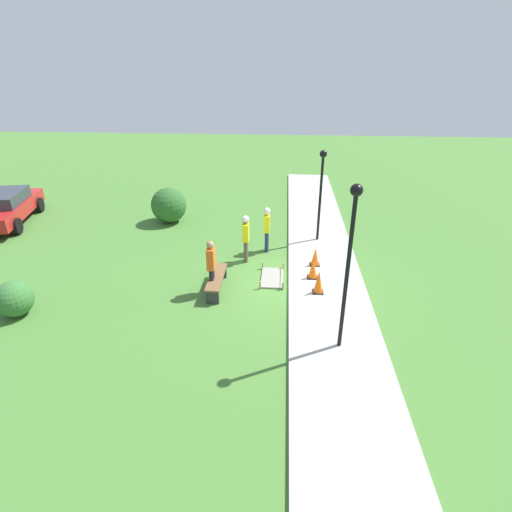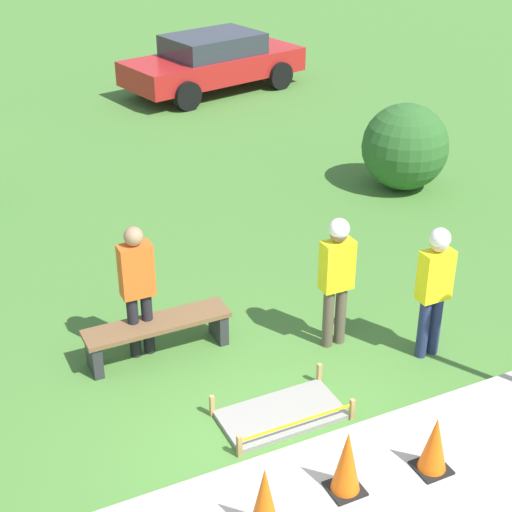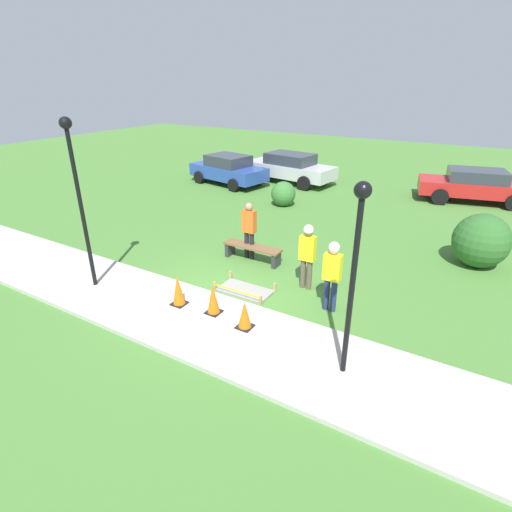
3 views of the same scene
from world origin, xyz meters
TOP-DOWN VIEW (x-y plane):
  - ground_plane at (0.00, 0.00)m, footprint 60.00×60.00m
  - sidewalk at (0.00, -1.23)m, footprint 28.00×2.46m
  - wet_concrete_patch at (0.39, 0.55)m, footprint 1.43×0.78m
  - traffic_cone_near_patch at (-0.55, -0.91)m, footprint 0.34×0.34m
  - traffic_cone_far_patch at (0.39, -0.79)m, footprint 0.34×0.34m
  - traffic_cone_sidewalk_edge at (1.33, -0.92)m, footprint 0.34×0.34m
  - park_bench at (-0.44, 2.30)m, footprint 1.83×0.44m
  - worker_supervisor at (1.65, 1.56)m, footprint 0.40×0.26m
  - worker_assistant at (2.59, 0.85)m, footprint 0.40×0.25m
  - bystander_in_orange_shirt at (-0.62, 2.41)m, footprint 0.40×0.23m
  - lamppost_near at (3.65, -1.16)m, footprint 0.28×0.28m
  - lamppost_far at (-3.12, -1.28)m, footprint 0.28×0.28m
  - parked_car_red at (4.70, 12.66)m, footprint 4.89×2.78m
  - shrub_rounded_near at (5.40, 5.41)m, footprint 1.58×1.58m
  - shrub_rounded_mid at (-2.25, 7.82)m, footprint 1.05×1.05m

SIDE VIEW (x-z plane):
  - ground_plane at x=0.00m, z-range 0.00..0.00m
  - wet_concrete_patch at x=0.39m, z-range -0.10..0.17m
  - sidewalk at x=0.00m, z-range 0.00..0.10m
  - park_bench at x=-0.44m, z-range 0.10..0.59m
  - traffic_cone_sidewalk_edge at x=1.33m, z-range 0.10..0.74m
  - traffic_cone_far_patch at x=0.39m, z-range 0.10..0.82m
  - traffic_cone_near_patch at x=-0.55m, z-range 0.10..0.85m
  - shrub_rounded_mid at x=-2.25m, z-range 0.00..1.05m
  - parked_car_red at x=4.70m, z-range 0.04..1.48m
  - shrub_rounded_near at x=5.40m, z-range 0.00..1.58m
  - bystander_in_orange_shirt at x=-0.62m, z-range 0.12..1.89m
  - worker_assistant at x=2.59m, z-range 0.17..1.92m
  - worker_supervisor at x=1.65m, z-range 0.17..1.94m
  - lamppost_near at x=3.65m, z-range 0.68..4.25m
  - lamppost_far at x=-3.12m, z-range 0.72..4.93m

